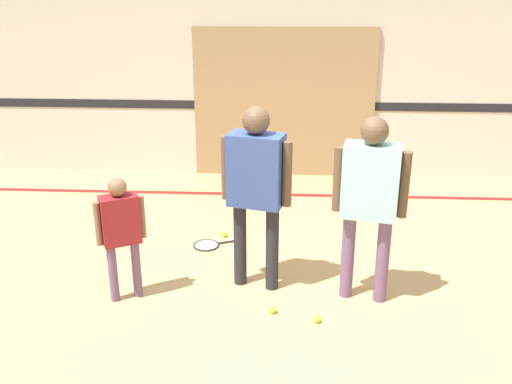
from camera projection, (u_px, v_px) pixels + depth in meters
ground_plane at (282, 296)px, 5.23m from camera, size 16.00×16.00×0.00m
wall_back at (286, 65)px, 7.93m from camera, size 16.00×0.07×3.20m
wall_panel at (284, 104)px, 8.07m from camera, size 2.55×0.05×2.11m
floor_stripe at (284, 195)px, 7.64m from camera, size 14.40×0.10×0.01m
person_instructor at (256, 180)px, 5.04m from camera, size 0.63×0.38×1.72m
person_student_left at (121, 226)px, 4.95m from camera, size 0.40×0.31×1.16m
person_student_right at (370, 191)px, 4.84m from camera, size 0.63×0.35×1.68m
racket_spare_on_floor at (208, 245)px, 6.20m from camera, size 0.54×0.37×0.03m
tennis_ball_near_instructor at (273, 310)px, 4.95m from camera, size 0.07×0.07×0.07m
tennis_ball_by_spare_racket at (224, 234)px, 6.40m from camera, size 0.07×0.07×0.07m
tennis_ball_stray_left at (126, 234)px, 6.41m from camera, size 0.07×0.07×0.07m
tennis_ball_stray_right at (317, 319)px, 4.82m from camera, size 0.07×0.07×0.07m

